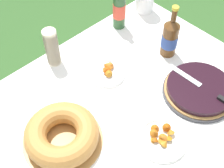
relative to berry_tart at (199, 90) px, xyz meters
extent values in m
cube|color=brown|center=(-0.35, 0.15, -0.05)|extent=(1.48, 1.16, 0.03)
cylinder|color=brown|center=(0.34, 0.68, -0.39)|extent=(0.06, 0.06, 0.64)
cube|color=white|center=(-0.35, 0.15, -0.03)|extent=(1.49, 1.17, 0.00)
cube|color=white|center=(-0.35, 0.74, -0.08)|extent=(1.49, 0.00, 0.10)
cube|color=white|center=(0.40, 0.15, -0.08)|extent=(0.00, 1.17, 0.10)
cylinder|color=#38383D|center=(0.00, 0.00, -0.02)|extent=(0.35, 0.35, 0.02)
cylinder|color=#B78447|center=(0.00, 0.00, 0.00)|extent=(0.34, 0.34, 0.01)
cylinder|color=black|center=(0.00, 0.00, 0.02)|extent=(0.32, 0.32, 0.03)
cube|color=silver|center=(0.00, 0.09, 0.03)|extent=(0.03, 0.19, 0.00)
cylinder|color=#B78447|center=(-0.64, 0.25, -0.02)|extent=(0.35, 0.35, 0.01)
torus|color=#BC7F3D|center=(-0.64, 0.25, 0.03)|extent=(0.32, 0.32, 0.10)
cylinder|color=beige|center=(-0.38, 0.66, 0.02)|extent=(0.07, 0.07, 0.09)
cylinder|color=beige|center=(-0.38, 0.66, 0.03)|extent=(0.07, 0.07, 0.09)
cylinder|color=beige|center=(-0.38, 0.66, 0.05)|extent=(0.07, 0.07, 0.09)
cylinder|color=beige|center=(-0.38, 0.66, 0.06)|extent=(0.07, 0.07, 0.09)
cylinder|color=beige|center=(-0.38, 0.66, 0.07)|extent=(0.07, 0.07, 0.09)
cylinder|color=beige|center=(-0.38, 0.66, 0.08)|extent=(0.07, 0.07, 0.09)
cylinder|color=beige|center=(-0.38, 0.66, 0.10)|extent=(0.07, 0.07, 0.09)
cylinder|color=beige|center=(-0.38, 0.66, 0.11)|extent=(0.07, 0.07, 0.09)
cylinder|color=beige|center=(-0.38, 0.66, 0.12)|extent=(0.07, 0.07, 0.09)
cylinder|color=beige|center=(-0.38, 0.66, 0.14)|extent=(0.07, 0.07, 0.09)
torus|color=beige|center=(-0.38, 0.66, 0.18)|extent=(0.07, 0.07, 0.01)
cylinder|color=#2D562D|center=(0.07, 0.63, 0.09)|extent=(0.07, 0.07, 0.24)
cylinder|color=#E54C38|center=(0.07, 0.63, 0.09)|extent=(0.07, 0.07, 0.09)
cylinder|color=brown|center=(0.11, 0.29, 0.07)|extent=(0.08, 0.08, 0.19)
cylinder|color=#334C93|center=(0.11, 0.29, 0.06)|extent=(0.09, 0.09, 0.07)
cone|color=brown|center=(0.11, 0.29, 0.18)|extent=(0.08, 0.08, 0.04)
cylinder|color=brown|center=(0.11, 0.29, 0.23)|extent=(0.03, 0.03, 0.06)
cylinder|color=gold|center=(0.11, 0.29, 0.27)|extent=(0.03, 0.03, 0.02)
cylinder|color=white|center=(-0.24, 0.40, -0.02)|extent=(0.19, 0.19, 0.01)
torus|color=white|center=(-0.24, 0.40, -0.01)|extent=(0.19, 0.19, 0.01)
cone|color=#C6651C|center=(-0.21, 0.41, 0.00)|extent=(0.04, 0.04, 0.03)
cone|color=#BD6420|center=(-0.20, 0.41, 0.01)|extent=(0.05, 0.05, 0.05)
cone|color=#B55112|center=(-0.23, 0.41, 0.01)|extent=(0.05, 0.05, 0.03)
cone|color=#B04409|center=(-0.24, 0.39, -0.01)|extent=(0.04, 0.04, 0.03)
cone|color=#BB4B0E|center=(-0.24, 0.40, 0.01)|extent=(0.05, 0.05, 0.04)
cone|color=#BA6610|center=(-0.21, 0.42, 0.00)|extent=(0.04, 0.04, 0.04)
cone|color=#B3711E|center=(-0.25, 0.37, 0.01)|extent=(0.04, 0.05, 0.04)
cone|color=#A95A18|center=(-0.24, 0.41, -0.01)|extent=(0.05, 0.05, 0.03)
cone|color=#CF5F1A|center=(-0.21, 0.44, -0.01)|extent=(0.04, 0.03, 0.04)
cylinder|color=white|center=(-0.33, -0.05, -0.02)|extent=(0.22, 0.22, 0.01)
torus|color=white|center=(-0.33, -0.05, -0.01)|extent=(0.21, 0.21, 0.01)
cone|color=orange|center=(-0.33, -0.06, -0.01)|extent=(0.06, 0.06, 0.03)
cone|color=#B8731E|center=(-0.34, -0.07, 0.00)|extent=(0.05, 0.06, 0.05)
cone|color=#B4641A|center=(-0.33, -0.05, 0.00)|extent=(0.05, 0.04, 0.04)
cone|color=#B77019|center=(-0.36, -0.03, -0.01)|extent=(0.04, 0.04, 0.03)
cone|color=#AA5E18|center=(-0.34, -0.01, 0.01)|extent=(0.05, 0.05, 0.03)
cone|color=#C3731D|center=(-0.28, -0.05, 0.01)|extent=(0.04, 0.04, 0.04)
cone|color=#A85111|center=(-0.36, -0.03, 0.00)|extent=(0.04, 0.04, 0.03)
cone|color=#AD4D10|center=(-0.28, -0.03, 0.01)|extent=(0.06, 0.06, 0.04)
cone|color=#C67916|center=(-0.31, -0.07, 0.00)|extent=(0.04, 0.04, 0.03)
cone|color=#AC510F|center=(-0.31, 0.00, 0.00)|extent=(0.06, 0.06, 0.04)
cone|color=#A85E1E|center=(-0.33, -0.05, 0.00)|extent=(0.05, 0.06, 0.05)
camera|label=1|loc=(-0.95, -0.39, 1.18)|focal=50.00mm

